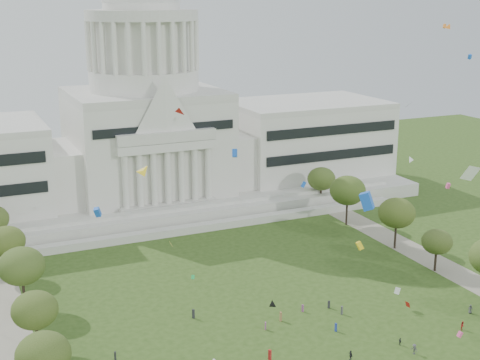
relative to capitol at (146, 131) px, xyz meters
name	(u,v)px	position (x,y,z in m)	size (l,w,h in m)	color
capitol	(146,131)	(0.00, 0.00, 0.00)	(160.00, 64.50, 91.30)	beige
path_right	(460,275)	(48.00, -83.59, -22.28)	(8.00, 160.00, 0.04)	gray
row_tree_l_2	(43,355)	(-45.04, -96.29, -13.79)	(8.42, 8.42, 11.97)	black
row_tree_l_3	(35,310)	(-44.09, -79.67, -14.09)	(8.12, 8.12, 11.55)	black
row_tree_r_3	(437,242)	(44.40, -79.10, -15.21)	(7.01, 7.01, 9.98)	black
row_tree_l_4	(21,266)	(-44.08, -61.17, -12.90)	(9.29, 9.29, 13.21)	black
row_tree_r_4	(397,213)	(44.76, -63.55, -13.01)	(9.19, 9.19, 13.06)	black
row_tree_l_5	(6,241)	(-45.22, -42.58, -13.88)	(8.33, 8.33, 11.85)	black
row_tree_r_5	(348,190)	(43.49, -43.40, -12.37)	(9.82, 9.82, 13.96)	black
row_tree_r_6	(321,179)	(45.96, -25.46, -13.79)	(8.42, 8.42, 11.97)	black
person_0	(470,309)	(36.53, -99.11, -21.38)	(0.89, 0.58, 1.83)	#4C4C51
person_2	(463,326)	(30.31, -103.85, -21.43)	(0.84, 0.52, 1.73)	#B21E1E
person_3	(414,349)	(16.28, -107.30, -21.33)	(1.25, 0.64, 1.93)	#4C4C51
person_4	(350,355)	(4.85, -104.52, -21.35)	(1.11, 0.60, 1.89)	#26262B
person_10	(400,342)	(15.94, -103.74, -21.59)	(0.83, 0.45, 1.42)	#26262B
kite_swarm	(335,220)	(1.12, -103.75, 3.69)	(85.80, 107.47, 62.15)	orange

